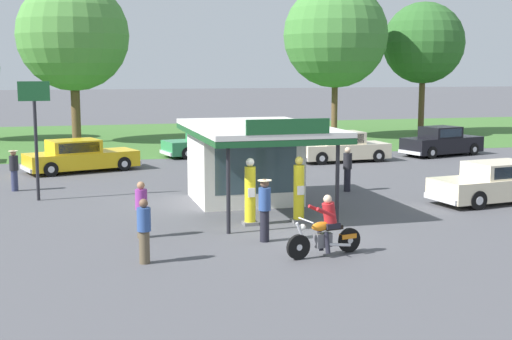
{
  "coord_description": "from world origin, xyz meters",
  "views": [
    {
      "loc": [
        -6.04,
        -18.89,
        4.74
      ],
      "look_at": [
        -0.09,
        3.37,
        1.4
      ],
      "focal_mm": 49.06,
      "sensor_mm": 36.0,
      "label": 1
    }
  ],
  "objects_px": {
    "gas_pump_nearside": "(250,194)",
    "parked_car_back_row_far_left": "(343,148)",
    "featured_classic_sedan": "(502,183)",
    "bystander_chatting_near_pumps": "(347,168)",
    "parked_car_back_row_far_right": "(442,142)",
    "bystander_admiring_sedan": "(265,208)",
    "motorcycle_with_rider": "(326,231)",
    "bystander_strolling_foreground": "(14,169)",
    "bystander_standing_back_lot": "(144,230)",
    "roadside_pole_sign": "(35,119)",
    "parked_car_back_row_left": "(211,144)",
    "gas_pump_offside": "(299,192)",
    "parked_car_back_row_centre_right": "(80,157)",
    "bystander_leaning_by_kiosk": "(141,208)"
  },
  "relations": [
    {
      "from": "motorcycle_with_rider",
      "to": "parked_car_back_row_centre_right",
      "type": "relative_size",
      "value": 0.39
    },
    {
      "from": "parked_car_back_row_far_right",
      "to": "roadside_pole_sign",
      "type": "bearing_deg",
      "value": -158.6
    },
    {
      "from": "gas_pump_nearside",
      "to": "parked_car_back_row_far_left",
      "type": "relative_size",
      "value": 0.42
    },
    {
      "from": "parked_car_back_row_centre_right",
      "to": "gas_pump_offside",
      "type": "bearing_deg",
      "value": -63.81
    },
    {
      "from": "featured_classic_sedan",
      "to": "bystander_leaning_by_kiosk",
      "type": "bearing_deg",
      "value": -170.76
    },
    {
      "from": "parked_car_back_row_far_left",
      "to": "bystander_leaning_by_kiosk",
      "type": "height_order",
      "value": "bystander_leaning_by_kiosk"
    },
    {
      "from": "bystander_chatting_near_pumps",
      "to": "roadside_pole_sign",
      "type": "distance_m",
      "value": 11.81
    },
    {
      "from": "roadside_pole_sign",
      "to": "parked_car_back_row_far_right",
      "type": "bearing_deg",
      "value": 21.4
    },
    {
      "from": "featured_classic_sedan",
      "to": "parked_car_back_row_left",
      "type": "xyz_separation_m",
      "value": [
        -7.45,
        15.88,
        0.0
      ]
    },
    {
      "from": "parked_car_back_row_far_right",
      "to": "roadside_pole_sign",
      "type": "distance_m",
      "value": 22.69
    },
    {
      "from": "bystander_standing_back_lot",
      "to": "roadside_pole_sign",
      "type": "bearing_deg",
      "value": 106.91
    },
    {
      "from": "featured_classic_sedan",
      "to": "bystander_leaning_by_kiosk",
      "type": "height_order",
      "value": "bystander_leaning_by_kiosk"
    },
    {
      "from": "featured_classic_sedan",
      "to": "parked_car_back_row_far_left",
      "type": "height_order",
      "value": "parked_car_back_row_far_left"
    },
    {
      "from": "parked_car_back_row_far_right",
      "to": "bystander_chatting_near_pumps",
      "type": "relative_size",
      "value": 2.92
    },
    {
      "from": "parked_car_back_row_far_right",
      "to": "bystander_admiring_sedan",
      "type": "distance_m",
      "value": 21.96
    },
    {
      "from": "gas_pump_nearside",
      "to": "bystander_standing_back_lot",
      "type": "height_order",
      "value": "gas_pump_nearside"
    },
    {
      "from": "gas_pump_nearside",
      "to": "parked_car_back_row_left",
      "type": "bearing_deg",
      "value": 82.58
    },
    {
      "from": "featured_classic_sedan",
      "to": "parked_car_back_row_far_left",
      "type": "distance_m",
      "value": 11.87
    },
    {
      "from": "bystander_standing_back_lot",
      "to": "gas_pump_nearside",
      "type": "bearing_deg",
      "value": 44.28
    },
    {
      "from": "parked_car_back_row_far_right",
      "to": "bystander_standing_back_lot",
      "type": "bearing_deg",
      "value": -135.86
    },
    {
      "from": "motorcycle_with_rider",
      "to": "bystander_admiring_sedan",
      "type": "relative_size",
      "value": 1.23
    },
    {
      "from": "gas_pump_nearside",
      "to": "gas_pump_offside",
      "type": "xyz_separation_m",
      "value": [
        1.57,
        -0.0,
        -0.0
      ]
    },
    {
      "from": "featured_classic_sedan",
      "to": "bystander_chatting_near_pumps",
      "type": "height_order",
      "value": "bystander_chatting_near_pumps"
    },
    {
      "from": "featured_classic_sedan",
      "to": "parked_car_back_row_centre_right",
      "type": "bearing_deg",
      "value": 141.16
    },
    {
      "from": "featured_classic_sedan",
      "to": "roadside_pole_sign",
      "type": "xyz_separation_m",
      "value": [
        -16.12,
        4.58,
        2.3
      ]
    },
    {
      "from": "bystander_leaning_by_kiosk",
      "to": "parked_car_back_row_far_right",
      "type": "bearing_deg",
      "value": 39.76
    },
    {
      "from": "featured_classic_sedan",
      "to": "parked_car_back_row_centre_right",
      "type": "height_order",
      "value": "parked_car_back_row_centre_right"
    },
    {
      "from": "gas_pump_nearside",
      "to": "motorcycle_with_rider",
      "type": "bearing_deg",
      "value": -76.19
    },
    {
      "from": "parked_car_back_row_left",
      "to": "bystander_leaning_by_kiosk",
      "type": "xyz_separation_m",
      "value": [
        -5.61,
        -18.0,
        0.18
      ]
    },
    {
      "from": "motorcycle_with_rider",
      "to": "parked_car_back_row_left",
      "type": "relative_size",
      "value": 0.38
    },
    {
      "from": "motorcycle_with_rider",
      "to": "bystander_chatting_near_pumps",
      "type": "xyz_separation_m",
      "value": [
        4.17,
        8.72,
        0.27
      ]
    },
    {
      "from": "parked_car_back_row_left",
      "to": "roadside_pole_sign",
      "type": "distance_m",
      "value": 14.43
    },
    {
      "from": "parked_car_back_row_far_right",
      "to": "bystander_leaning_by_kiosk",
      "type": "xyz_separation_m",
      "value": [
        -17.96,
        -14.94,
        0.12
      ]
    },
    {
      "from": "gas_pump_nearside",
      "to": "bystander_chatting_near_pumps",
      "type": "height_order",
      "value": "gas_pump_nearside"
    },
    {
      "from": "featured_classic_sedan",
      "to": "parked_car_back_row_left",
      "type": "relative_size",
      "value": 1.01
    },
    {
      "from": "bystander_admiring_sedan",
      "to": "parked_car_back_row_far_left",
      "type": "bearing_deg",
      "value": 61.0
    },
    {
      "from": "gas_pump_nearside",
      "to": "parked_car_back_row_far_left",
      "type": "bearing_deg",
      "value": 57.62
    },
    {
      "from": "parked_car_back_row_far_right",
      "to": "motorcycle_with_rider",
      "type": "bearing_deg",
      "value": -126.95
    },
    {
      "from": "gas_pump_nearside",
      "to": "motorcycle_with_rider",
      "type": "distance_m",
      "value": 4.09
    },
    {
      "from": "motorcycle_with_rider",
      "to": "bystander_admiring_sedan",
      "type": "distance_m",
      "value": 2.15
    },
    {
      "from": "gas_pump_nearside",
      "to": "featured_classic_sedan",
      "type": "xyz_separation_m",
      "value": [
        9.69,
        1.32,
        -0.28
      ]
    },
    {
      "from": "gas_pump_nearside",
      "to": "motorcycle_with_rider",
      "type": "height_order",
      "value": "gas_pump_nearside"
    },
    {
      "from": "bystander_strolling_foreground",
      "to": "featured_classic_sedan",
      "type": "bearing_deg",
      "value": -21.9
    },
    {
      "from": "bystander_standing_back_lot",
      "to": "roadside_pole_sign",
      "type": "height_order",
      "value": "roadside_pole_sign"
    },
    {
      "from": "gas_pump_nearside",
      "to": "roadside_pole_sign",
      "type": "relative_size",
      "value": 0.48
    },
    {
      "from": "gas_pump_offside",
      "to": "bystander_admiring_sedan",
      "type": "height_order",
      "value": "gas_pump_offside"
    },
    {
      "from": "parked_car_back_row_far_left",
      "to": "bystander_chatting_near_pumps",
      "type": "distance_m",
      "value": 8.93
    },
    {
      "from": "motorcycle_with_rider",
      "to": "bystander_strolling_foreground",
      "type": "bearing_deg",
      "value": 124.59
    },
    {
      "from": "motorcycle_with_rider",
      "to": "parked_car_back_row_left",
      "type": "bearing_deg",
      "value": 86.57
    },
    {
      "from": "parked_car_back_row_far_left",
      "to": "roadside_pole_sign",
      "type": "xyz_separation_m",
      "value": [
        -14.75,
        -7.21,
        2.26
      ]
    }
  ]
}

